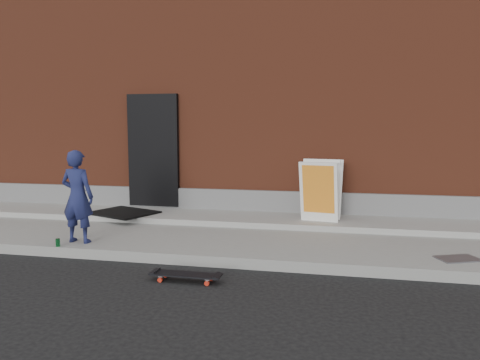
% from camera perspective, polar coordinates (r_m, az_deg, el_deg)
% --- Properties ---
extents(ground, '(80.00, 80.00, 0.00)m').
position_cam_1_polar(ground, '(6.28, 1.69, -10.93)').
color(ground, black).
rests_on(ground, ground).
extents(sidewalk, '(20.00, 3.00, 0.15)m').
position_cam_1_polar(sidewalk, '(7.69, 3.71, -7.08)').
color(sidewalk, gray).
rests_on(sidewalk, ground).
extents(apron, '(20.00, 1.20, 0.10)m').
position_cam_1_polar(apron, '(8.53, 4.60, -4.86)').
color(apron, gray).
rests_on(apron, sidewalk).
extents(building, '(20.00, 8.10, 5.00)m').
position_cam_1_polar(building, '(12.95, 7.36, 9.23)').
color(building, brown).
rests_on(building, ground).
extents(child, '(0.52, 0.36, 1.39)m').
position_cam_1_polar(child, '(7.39, -19.20, -1.91)').
color(child, '#1B204C').
rests_on(child, sidewalk).
extents(skateboard, '(0.86, 0.22, 0.10)m').
position_cam_1_polar(skateboard, '(5.87, -6.63, -11.44)').
color(skateboard, red).
rests_on(skateboard, ground).
extents(pizza_sign, '(0.75, 0.85, 1.07)m').
position_cam_1_polar(pizza_sign, '(8.25, 9.85, -1.20)').
color(pizza_sign, white).
rests_on(pizza_sign, apron).
extents(soda_can, '(0.08, 0.08, 0.11)m').
position_cam_1_polar(soda_can, '(7.35, -21.33, -7.12)').
color(soda_can, '#197F38').
rests_on(soda_can, sidewalk).
extents(doormat, '(1.39, 1.27, 0.03)m').
position_cam_1_polar(doormat, '(9.11, -14.06, -3.88)').
color(doormat, black).
rests_on(doormat, apron).
extents(utility_plate, '(0.62, 0.52, 0.02)m').
position_cam_1_polar(utility_plate, '(6.86, 25.04, -8.68)').
color(utility_plate, '#5D5D62').
rests_on(utility_plate, sidewalk).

